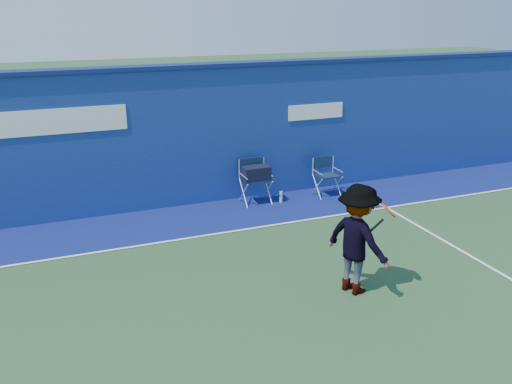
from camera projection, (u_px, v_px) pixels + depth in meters
name	position (u px, v px, depth m)	size (l,w,h in m)	color
ground	(247.00, 326.00, 7.61)	(80.00, 80.00, 0.00)	#274A28
stadium_wall	(162.00, 137.00, 11.67)	(24.00, 0.50, 3.08)	navy
out_of_bounds_strip	(178.00, 222.00, 11.21)	(24.00, 1.80, 0.01)	navy
court_lines	(233.00, 304.00, 8.14)	(24.00, 12.00, 0.01)	white
directors_chair_left	(256.00, 185.00, 12.18)	(0.59, 0.53, 0.99)	silver
directors_chair_right	(327.00, 184.00, 12.71)	(0.53, 0.48, 0.89)	silver
water_bottle	(281.00, 197.00, 12.29)	(0.07, 0.07, 0.26)	silver
tennis_player	(358.00, 239.00, 8.27)	(1.08, 1.29, 1.75)	#EA4738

